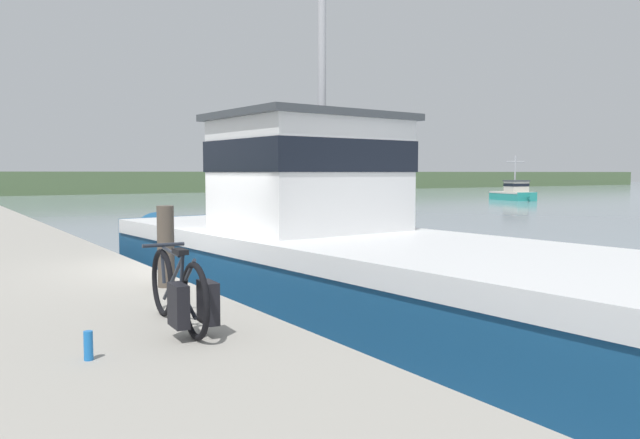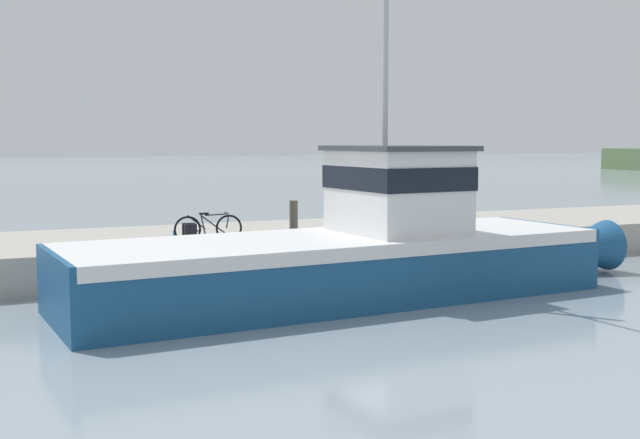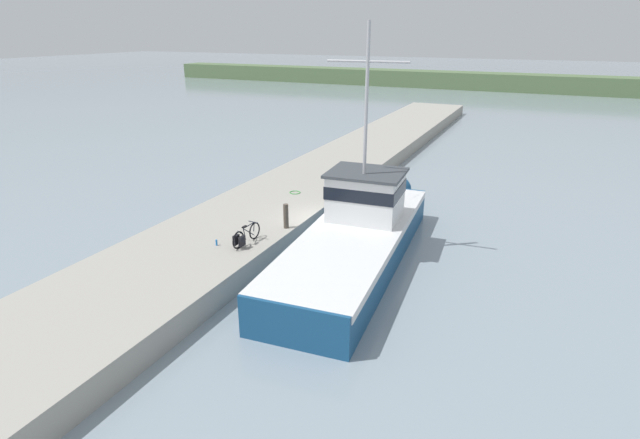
{
  "view_description": "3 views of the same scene",
  "coord_description": "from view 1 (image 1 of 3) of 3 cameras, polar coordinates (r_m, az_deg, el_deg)",
  "views": [
    {
      "loc": [
        -3.72,
        -9.61,
        2.51
      ],
      "look_at": [
        0.41,
        -3.18,
        1.93
      ],
      "focal_mm": 35.0,
      "sensor_mm": 36.0,
      "label": 1
    },
    {
      "loc": [
        18.69,
        -9.46,
        3.67
      ],
      "look_at": [
        0.81,
        -1.6,
        1.72
      ],
      "focal_mm": 45.0,
      "sensor_mm": 36.0,
      "label": 2
    },
    {
      "loc": [
        8.81,
        -19.24,
        9.06
      ],
      "look_at": [
        0.75,
        -1.85,
        1.74
      ],
      "focal_mm": 28.0,
      "sensor_mm": 36.0,
      "label": 3
    }
  ],
  "objects": [
    {
      "name": "bicycle_touring",
      "position": [
        6.2,
        -12.48,
        -6.61
      ],
      "size": [
        0.49,
        1.82,
        0.79
      ],
      "rotation": [
        0.0,
        0.0,
        -0.06
      ],
      "color": "black",
      "rests_on": "dock_pier"
    },
    {
      "name": "far_shoreline",
      "position": [
        83.32,
        -8.87,
        3.44
      ],
      "size": [
        180.0,
        5.0,
        2.61
      ],
      "primitive_type": "cube",
      "color": "#567047",
      "rests_on": "ground_plane"
    },
    {
      "name": "water_bottle_on_curb",
      "position": [
        5.5,
        -20.42,
        -10.76
      ],
      "size": [
        0.07,
        0.07,
        0.24
      ],
      "primitive_type": "cylinder",
      "color": "blue",
      "rests_on": "dock_pier"
    },
    {
      "name": "fishing_boat_main",
      "position": [
        10.4,
        2.24,
        -3.19
      ],
      "size": [
        4.59,
        15.09,
        9.39
      ],
      "rotation": [
        0.0,
        0.0,
        0.07
      ],
      "color": "navy",
      "rests_on": "ground_plane"
    },
    {
      "name": "ground_plane",
      "position": [
        10.6,
        -11.38,
        -9.44
      ],
      "size": [
        320.0,
        320.0,
        0.0
      ],
      "primitive_type": "plane",
      "color": "#84939E"
    },
    {
      "name": "boat_blue_far",
      "position": [
        59.02,
        17.32,
        2.36
      ],
      "size": [
        3.04,
        5.22,
        4.03
      ],
      "rotation": [
        0.0,
        0.0,
        2.9
      ],
      "color": "teal",
      "rests_on": "ground_plane"
    },
    {
      "name": "mooring_post",
      "position": [
        8.54,
        -13.92,
        -2.41
      ],
      "size": [
        0.22,
        0.22,
        1.09
      ],
      "primitive_type": "cylinder",
      "color": "#51473D",
      "rests_on": "dock_pier"
    }
  ]
}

